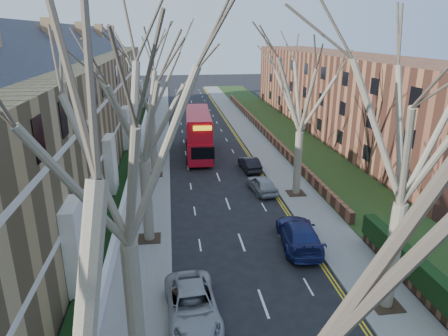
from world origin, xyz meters
name	(u,v)px	position (x,y,z in m)	size (l,w,h in m)	color
pavement_left	(155,144)	(-6.00, 39.00, 0.06)	(3.00, 102.00, 0.12)	slate
pavement_right	(255,140)	(6.00, 39.00, 0.06)	(3.00, 102.00, 0.12)	slate
terrace_left	(64,112)	(-13.65, 31.00, 5.53)	(9.70, 78.00, 13.60)	olive
flats_right	(336,93)	(17.46, 43.00, 4.98)	(13.97, 54.00, 10.00)	brown
front_wall_left	(135,161)	(-7.65, 31.00, 0.62)	(0.30, 78.00, 1.00)	white
grass_verge_right	(292,138)	(10.50, 39.00, 0.15)	(6.00, 102.00, 0.06)	#263E16
tree_left_mid	(119,127)	(-5.70, 6.00, 9.56)	(10.50, 10.50, 14.71)	#6F654F
tree_left_far	(140,93)	(-5.70, 16.00, 9.24)	(10.15, 10.15, 14.22)	#6F654F
tree_left_dist	(149,69)	(-5.70, 28.00, 9.56)	(10.50, 10.50, 14.71)	#6F654F
tree_right_mid	(416,107)	(5.70, 8.00, 9.56)	(10.50, 10.50, 14.71)	#6F654F
tree_right_far	(303,78)	(5.70, 22.00, 9.24)	(10.15, 10.15, 14.22)	#6F654F
double_decker_bus	(198,134)	(-1.21, 34.27, 2.21)	(3.07, 10.84, 4.50)	#B60D1A
car_left_far	(192,305)	(-3.45, 8.43, 0.69)	(2.31, 5.00, 1.39)	#999A9E
car_right_near	(299,234)	(3.39, 14.16, 0.78)	(2.20, 5.41, 1.57)	navy
car_right_mid	(262,184)	(3.10, 22.97, 0.68)	(1.61, 4.01, 1.37)	#94969C
car_right_far	(250,164)	(3.16, 28.43, 0.65)	(1.38, 3.95, 1.30)	black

